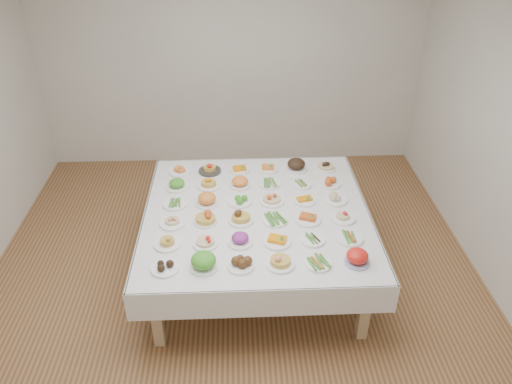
{
  "coord_description": "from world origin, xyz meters",
  "views": [
    {
      "loc": [
        0.05,
        -3.85,
        3.44
      ],
      "look_at": [
        0.23,
        0.19,
        0.88
      ],
      "focal_mm": 35.0,
      "sensor_mm": 36.0,
      "label": 1
    }
  ],
  "objects_px": {
    "display_table": "(257,218)",
    "dish_18": "(175,203)",
    "dish_0": "(165,265)",
    "dish_35": "(326,165)"
  },
  "relations": [
    {
      "from": "dish_0",
      "to": "dish_35",
      "type": "relative_size",
      "value": 1.07
    },
    {
      "from": "display_table",
      "to": "dish_18",
      "type": "distance_m",
      "value": 0.8
    },
    {
      "from": "display_table",
      "to": "dish_0",
      "type": "distance_m",
      "value": 1.11
    },
    {
      "from": "display_table",
      "to": "dish_35",
      "type": "height_order",
      "value": "dish_35"
    },
    {
      "from": "dish_18",
      "to": "dish_35",
      "type": "height_order",
      "value": "dish_35"
    },
    {
      "from": "dish_0",
      "to": "dish_18",
      "type": "xyz_separation_m",
      "value": [
        -0.0,
        0.94,
        -0.02
      ]
    },
    {
      "from": "dish_0",
      "to": "display_table",
      "type": "bearing_deg",
      "value": 45.33
    },
    {
      "from": "display_table",
      "to": "dish_35",
      "type": "relative_size",
      "value": 10.22
    },
    {
      "from": "dish_0",
      "to": "dish_35",
      "type": "bearing_deg",
      "value": 45.13
    },
    {
      "from": "dish_0",
      "to": "dish_18",
      "type": "height_order",
      "value": "dish_0"
    }
  ]
}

